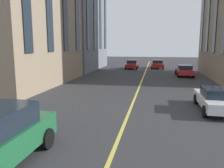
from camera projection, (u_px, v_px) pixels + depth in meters
The scene contains 5 objects.
lane_centre_line at pixel (134, 99), 16.35m from camera, with size 80.00×0.16×0.01m.
car_red_trailing at pixel (158, 64), 37.63m from camera, with size 4.40×1.95×1.37m.
car_white_parked_b at pixel (216, 99), 13.25m from camera, with size 4.40×1.95×1.37m.
car_red_oncoming at pixel (184, 70), 28.26m from camera, with size 4.40×1.95×1.37m.
car_red_near at pixel (132, 64), 37.12m from camera, with size 3.90×1.89×1.40m.
Camera 1 is at (4.04, -1.40, 3.77)m, focal length 37.05 mm.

